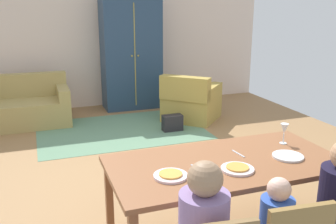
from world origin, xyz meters
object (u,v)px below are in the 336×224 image
object	(u,v)px
plate_near_woman	(288,156)
handbag	(172,123)
plate_near_man	(171,176)
armoire	(131,54)
wine_glass	(284,129)
dining_table	(226,169)
couch	(19,107)
armchair	(191,102)
plate_near_child	(237,169)
person_woman	(333,219)

from	to	relation	value
plate_near_woman	handbag	world-z (taller)	plate_near_woman
plate_near_man	armoire	size ratio (longest dim) A/B	0.12
plate_near_woman	wine_glass	world-z (taller)	wine_glass
dining_table	couch	distance (m)	4.46
couch	handbag	bearing A→B (deg)	-26.58
plate_near_woman	plate_near_man	bearing A→B (deg)	-178.88
dining_table	plate_near_man	bearing A→B (deg)	-166.80
plate_near_man	armchair	bearing A→B (deg)	64.72
plate_near_man	handbag	xyz separation A→B (m)	(1.16, 3.08, -0.64)
armchair	armoire	xyz separation A→B (m)	(-0.75, 1.19, 0.73)
plate_near_child	plate_near_woman	bearing A→B (deg)	8.89
plate_near_woman	couch	world-z (taller)	couch
dining_table	plate_near_woman	xyz separation A→B (m)	(0.51, -0.10, 0.08)
plate_near_man	plate_near_woman	distance (m)	1.02
plate_near_woman	armoire	distance (m)	4.72
wine_glass	person_woman	size ratio (longest dim) A/B	0.17
dining_table	person_woman	bearing A→B (deg)	-52.01
wine_glass	person_woman	distance (m)	0.93
handbag	plate_near_woman	bearing A→B (deg)	-92.53
person_woman	couch	distance (m)	5.24
couch	plate_near_child	bearing A→B (deg)	-68.79
plate_near_man	armchair	xyz separation A→B (m)	(1.67, 3.54, -0.45)
dining_table	wine_glass	xyz separation A→B (m)	(0.67, 0.18, 0.20)
plate_near_man	armoire	distance (m)	4.82
armoire	armchair	bearing A→B (deg)	-57.83
couch	armoire	distance (m)	2.26
dining_table	wine_glass	world-z (taller)	wine_glass
plate_near_child	armoire	xyz separation A→B (m)	(0.41, 4.79, 0.28)
plate_near_man	couch	world-z (taller)	couch
wine_glass	armchair	world-z (taller)	wine_glass
person_woman	couch	world-z (taller)	person_woman
armoire	handbag	xyz separation A→B (m)	(0.23, -1.65, -0.92)
plate_near_woman	armoire	world-z (taller)	armoire
dining_table	armchair	distance (m)	3.63
dining_table	plate_near_woman	bearing A→B (deg)	-11.06
plate_near_man	plate_near_woman	size ratio (longest dim) A/B	1.00
plate_near_child	armoire	world-z (taller)	armoire
plate_near_child	handbag	xyz separation A→B (m)	(0.65, 3.14, -0.64)
plate_near_child	person_woman	size ratio (longest dim) A/B	0.23
handbag	wine_glass	bearing A→B (deg)	-89.53
wine_glass	handbag	xyz separation A→B (m)	(-0.02, 2.78, -0.76)
armchair	person_woman	bearing A→B (deg)	-99.10
dining_table	plate_near_woman	world-z (taller)	plate_near_woman
wine_glass	person_woman	bearing A→B (deg)	-101.04
plate_near_man	armchair	distance (m)	3.94
plate_near_man	plate_near_child	xyz separation A→B (m)	(0.51, -0.06, 0.00)
armoire	handbag	bearing A→B (deg)	-81.92
plate_near_child	plate_near_woman	distance (m)	0.52
dining_table	person_woman	distance (m)	0.84
plate_near_woman	person_woman	world-z (taller)	person_woman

